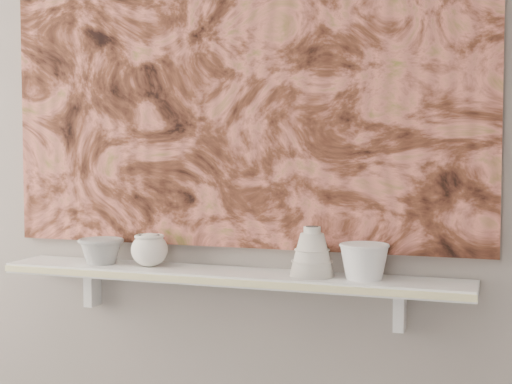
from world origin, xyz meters
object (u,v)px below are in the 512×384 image
at_px(bowl_grey, 101,251).
at_px(cup_cream, 149,250).
at_px(painting, 236,63).
at_px(shelf, 227,276).
at_px(bell_vessel, 312,251).
at_px(bowl_white, 364,261).

distance_m(bowl_grey, cup_cream, 0.17).
bearing_deg(painting, shelf, -90.00).
xyz_separation_m(bowl_grey, bell_vessel, (0.67, 0.00, 0.03)).
bearing_deg(cup_cream, painting, 17.87).
xyz_separation_m(shelf, bowl_white, (0.40, 0.00, 0.06)).
bearing_deg(bowl_grey, painting, 10.94).
relative_size(painting, bowl_white, 11.00).
xyz_separation_m(bowl_grey, cup_cream, (0.17, 0.00, 0.01)).
distance_m(bowl_grey, bowl_white, 0.82).
bearing_deg(painting, bell_vessel, -17.50).
relative_size(shelf, painting, 0.93).
bearing_deg(bowl_white, bowl_grey, 180.00).
bearing_deg(bell_vessel, cup_cream, 180.00).
bearing_deg(bell_vessel, bowl_grey, 180.00).
height_order(shelf, bowl_white, bowl_white).
distance_m(painting, bowl_white, 0.69).
relative_size(painting, cup_cream, 13.57).
xyz_separation_m(painting, bowl_grey, (-0.42, -0.08, -0.57)).
xyz_separation_m(bell_vessel, bowl_white, (0.15, 0.00, -0.02)).
height_order(bowl_grey, bell_vessel, bell_vessel).
bearing_deg(bell_vessel, shelf, 180.00).
xyz_separation_m(bowl_grey, bowl_white, (0.82, 0.00, 0.01)).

